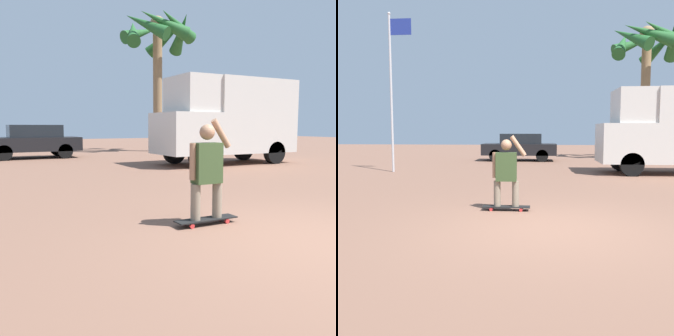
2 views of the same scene
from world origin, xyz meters
The scene contains 6 objects.
ground_plane centered at (0.00, 0.00, 0.00)m, with size 80.00×80.00×0.00m, color brown.
skateboard centered at (-0.88, 1.38, 0.07)m, with size 0.96×0.24×0.09m.
person_skateboarder centered at (-0.88, 1.38, 0.84)m, with size 0.69×0.22×1.44m.
parked_car_black centered at (-1.30, 14.63, 0.78)m, with size 4.03×1.90×1.49m.
palm_tree_near_van centered at (5.80, 16.25, 6.33)m, with size 4.41×4.31×7.77m.
flagpole centered at (-5.96, 8.33, 3.55)m, with size 0.92×0.12×6.18m.
Camera 2 is at (-0.22, -6.07, 1.59)m, focal length 40.00 mm.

